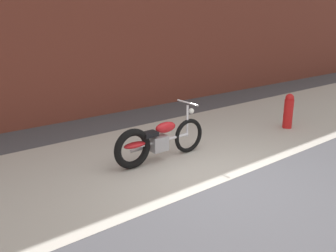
% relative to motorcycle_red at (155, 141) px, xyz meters
% --- Properties ---
extents(ground_plane, '(80.00, 80.00, 0.00)m').
position_rel_motorcycle_red_xyz_m(ground_plane, '(0.37, -1.40, -0.40)').
color(ground_plane, '#47474C').
extents(sidewalk_slab, '(36.00, 3.50, 0.01)m').
position_rel_motorcycle_red_xyz_m(sidewalk_slab, '(0.37, 0.35, -0.40)').
color(sidewalk_slab, '#B2ADA3').
rests_on(sidewalk_slab, ground).
extents(brick_building_wall, '(36.00, 0.50, 4.60)m').
position_rel_motorcycle_red_xyz_m(brick_building_wall, '(0.37, 3.80, 1.90)').
color(brick_building_wall, brown).
rests_on(brick_building_wall, ground).
extents(motorcycle_red, '(2.01, 0.58, 1.03)m').
position_rel_motorcycle_red_xyz_m(motorcycle_red, '(0.00, 0.00, 0.00)').
color(motorcycle_red, black).
rests_on(motorcycle_red, ground).
extents(fire_hydrant, '(0.22, 0.22, 0.84)m').
position_rel_motorcycle_red_xyz_m(fire_hydrant, '(3.76, -0.28, 0.03)').
color(fire_hydrant, red).
rests_on(fire_hydrant, ground).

